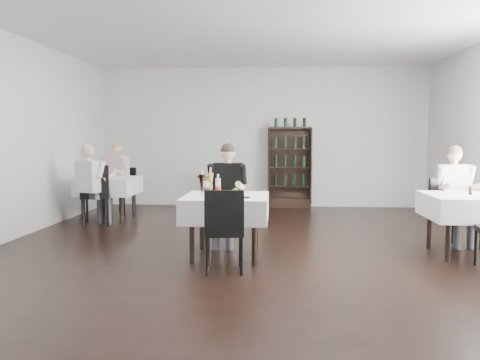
{
  "coord_description": "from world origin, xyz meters",
  "views": [
    {
      "loc": [
        0.31,
        -5.69,
        1.46
      ],
      "look_at": [
        -0.14,
        0.2,
        0.94
      ],
      "focal_mm": 35.0,
      "sensor_mm": 36.0,
      "label": 1
    }
  ],
  "objects_px": {
    "main_table": "(226,207)",
    "potted_tree": "(217,187)",
    "wine_shelf": "(290,168)",
    "diner_main": "(227,187)"
  },
  "relations": [
    {
      "from": "diner_main",
      "to": "main_table",
      "type": "bearing_deg",
      "value": -84.67
    },
    {
      "from": "diner_main",
      "to": "potted_tree",
      "type": "bearing_deg",
      "value": 99.45
    },
    {
      "from": "wine_shelf",
      "to": "diner_main",
      "type": "distance_m",
      "value": 3.81
    },
    {
      "from": "main_table",
      "to": "potted_tree",
      "type": "relative_size",
      "value": 1.14
    },
    {
      "from": "potted_tree",
      "to": "diner_main",
      "type": "bearing_deg",
      "value": -80.55
    },
    {
      "from": "main_table",
      "to": "potted_tree",
      "type": "xyz_separation_m",
      "value": [
        -0.65,
        4.2,
        -0.17
      ]
    },
    {
      "from": "wine_shelf",
      "to": "potted_tree",
      "type": "height_order",
      "value": "wine_shelf"
    },
    {
      "from": "main_table",
      "to": "potted_tree",
      "type": "distance_m",
      "value": 4.25
    },
    {
      "from": "main_table",
      "to": "wine_shelf",
      "type": "bearing_deg",
      "value": 78.22
    },
    {
      "from": "main_table",
      "to": "potted_tree",
      "type": "height_order",
      "value": "potted_tree"
    }
  ]
}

